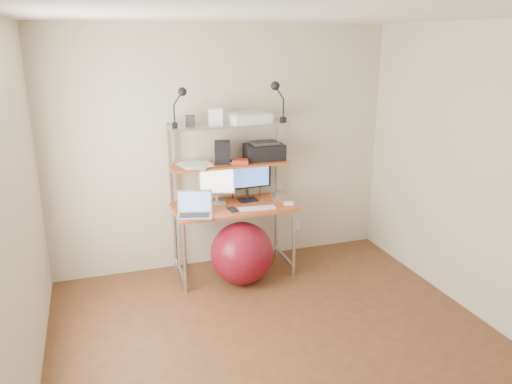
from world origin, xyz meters
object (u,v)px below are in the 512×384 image
(monitor_black, at_px, (247,176))
(exercise_ball, at_px, (242,253))
(monitor_silver, at_px, (217,183))
(laptop, at_px, (195,210))
(printer, at_px, (264,151))

(monitor_black, relative_size, exercise_ball, 0.83)
(monitor_silver, xyz_separation_m, laptop, (-0.28, -0.27, -0.17))
(monitor_silver, bearing_deg, printer, 22.01)
(monitor_silver, relative_size, monitor_black, 0.79)
(monitor_silver, bearing_deg, laptop, -121.19)
(monitor_black, height_order, printer, printer)
(monitor_black, height_order, exercise_ball, monitor_black)
(monitor_silver, height_order, monitor_black, monitor_black)
(printer, relative_size, exercise_ball, 0.63)
(monitor_black, height_order, laptop, monitor_black)
(monitor_black, distance_m, exercise_ball, 0.79)
(monitor_silver, height_order, printer, printer)
(monitor_black, distance_m, printer, 0.31)
(monitor_black, distance_m, laptop, 0.71)
(laptop, xyz_separation_m, printer, (0.81, 0.33, 0.45))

